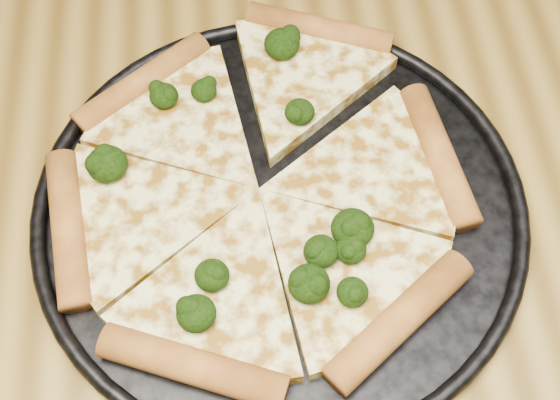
{
  "coord_description": "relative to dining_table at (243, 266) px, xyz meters",
  "views": [
    {
      "loc": [
        0.01,
        -0.27,
        1.21
      ],
      "look_at": [
        0.03,
        -0.0,
        0.77
      ],
      "focal_mm": 48.4,
      "sensor_mm": 36.0,
      "label": 1
    }
  ],
  "objects": [
    {
      "name": "dining_table",
      "position": [
        0.0,
        0.0,
        0.0
      ],
      "size": [
        1.2,
        0.9,
        0.75
      ],
      "color": "olive",
      "rests_on": "ground"
    },
    {
      "name": "pizza_pan",
      "position": [
        0.03,
        -0.0,
        0.1
      ],
      "size": [
        0.35,
        0.35,
        0.02
      ],
      "color": "black",
      "rests_on": "dining_table"
    },
    {
      "name": "pizza",
      "position": [
        0.02,
        0.01,
        0.11
      ],
      "size": [
        0.3,
        0.33,
        0.02
      ],
      "rotation": [
        0.0,
        0.0,
        -0.39
      ],
      "color": "#ECE690",
      "rests_on": "pizza_pan"
    },
    {
      "name": "broccoli_florets",
      "position": [
        0.01,
        -0.0,
        0.12
      ],
      "size": [
        0.19,
        0.24,
        0.02
      ],
      "color": "black",
      "rests_on": "pizza"
    }
  ]
}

